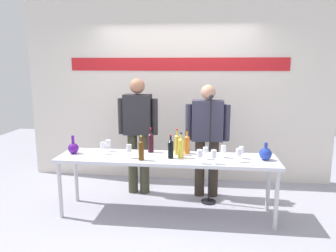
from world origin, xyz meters
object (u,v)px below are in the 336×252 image
at_px(wine_glass_right_2, 241,150).
at_px(wine_glass_right_0, 205,150).
at_px(decanter_blue_left, 73,148).
at_px(wine_glass_right_5, 200,154).
at_px(wine_bottle_5, 181,147).
at_px(wine_glass_right_4, 223,149).
at_px(wine_bottle_0, 177,144).
at_px(wine_bottle_1, 187,144).
at_px(wine_bottle_2, 171,148).
at_px(wine_glass_left_2, 103,146).
at_px(wine_glass_left_0, 108,143).
at_px(presenter_right, 207,134).
at_px(wine_bottle_4, 151,142).
at_px(display_table, 167,161).
at_px(decanter_blue_right, 265,154).
at_px(presenter_left, 138,129).
at_px(wine_glass_right_3, 214,154).
at_px(wine_glass_right_1, 239,152).
at_px(wine_glass_left_1, 129,148).
at_px(wine_bottle_3, 141,150).
at_px(microphone_stand, 209,168).

bearing_deg(wine_glass_right_2, wine_glass_right_0, -169.84).
bearing_deg(decanter_blue_left, wine_glass_right_5, -8.32).
height_order(wine_bottle_5, wine_glass_right_4, wine_bottle_5).
bearing_deg(wine_bottle_5, wine_bottle_0, 113.81).
distance_m(wine_bottle_1, wine_bottle_2, 0.30).
relative_size(wine_glass_left_2, wine_glass_right_0, 1.02).
distance_m(wine_glass_left_0, wine_glass_right_2, 1.70).
relative_size(presenter_right, wine_glass_right_4, 10.52).
bearing_deg(presenter_right, decanter_blue_left, -159.02).
height_order(wine_bottle_4, wine_glass_left_2, wine_bottle_4).
height_order(display_table, wine_bottle_4, wine_bottle_4).
relative_size(wine_bottle_0, wine_bottle_4, 1.02).
height_order(decanter_blue_right, wine_glass_right_5, decanter_blue_right).
bearing_deg(wine_bottle_5, wine_glass_right_0, -4.14).
xyz_separation_m(wine_bottle_0, wine_glass_right_0, (0.36, -0.16, -0.03)).
xyz_separation_m(presenter_right, wine_glass_right_2, (0.41, -0.62, -0.06)).
distance_m(wine_glass_left_2, wine_glass_right_5, 1.26).
relative_size(wine_bottle_0, wine_bottle_5, 1.05).
relative_size(presenter_right, wine_bottle_2, 5.52).
xyz_separation_m(presenter_left, wine_glass_right_3, (1.06, -0.88, -0.09)).
distance_m(wine_glass_left_0, wine_glass_right_3, 1.41).
xyz_separation_m(wine_bottle_4, wine_glass_right_1, (1.09, -0.31, -0.02)).
bearing_deg(decanter_blue_left, wine_glass_right_4, 1.19).
bearing_deg(wine_glass_left_2, display_table, -2.90).
distance_m(decanter_blue_right, wine_bottle_5, 1.01).
xyz_separation_m(wine_bottle_4, wine_glass_right_2, (1.13, -0.16, -0.04)).
xyz_separation_m(wine_bottle_0, wine_glass_right_2, (0.79, -0.08, -0.04)).
xyz_separation_m(wine_bottle_0, wine_bottle_4, (-0.35, 0.08, -0.00)).
xyz_separation_m(wine_glass_right_3, wine_glass_right_5, (-0.16, -0.01, 0.00)).
bearing_deg(decanter_blue_right, decanter_blue_left, 180.00).
relative_size(wine_bottle_1, wine_glass_left_2, 2.07).
xyz_separation_m(wine_glass_right_3, wine_glass_right_4, (0.12, 0.27, -0.01)).
distance_m(presenter_left, wine_glass_right_3, 1.38).
bearing_deg(wine_glass_right_5, wine_bottle_2, 153.62).
bearing_deg(wine_glass_left_1, wine_glass_left_0, 142.42).
relative_size(wine_bottle_0, wine_bottle_3, 1.10).
bearing_deg(presenter_right, wine_bottle_4, -147.43).
distance_m(wine_glass_right_3, microphone_stand, 0.73).
relative_size(wine_bottle_0, wine_glass_left_0, 2.15).
distance_m(decanter_blue_right, wine_bottle_2, 1.13).
relative_size(wine_bottle_1, wine_glass_right_2, 2.12).
xyz_separation_m(wine_bottle_5, wine_glass_left_2, (-1.00, 0.06, -0.03)).
height_order(wine_bottle_4, wine_bottle_5, wine_bottle_4).
bearing_deg(wine_bottle_5, wine_glass_left_1, -172.23).
xyz_separation_m(presenter_left, wine_glass_left_2, (-0.32, -0.62, -0.10)).
bearing_deg(presenter_right, wine_glass_right_5, -95.57).
xyz_separation_m(presenter_left, wine_glass_right_1, (1.35, -0.77, -0.09)).
relative_size(wine_bottle_0, wine_glass_right_3, 2.01).
distance_m(decanter_blue_right, presenter_left, 1.81).
distance_m(decanter_blue_left, wine_glass_right_4, 1.89).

